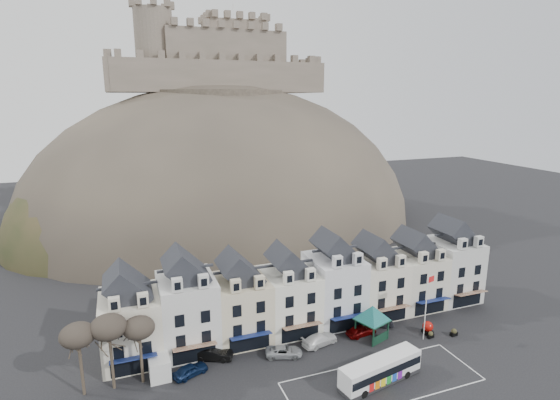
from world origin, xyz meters
The scene contains 21 objects.
ground centered at (0.00, 0.00, 0.00)m, with size 300.00×300.00×0.00m, color black.
coach_bay_markings centered at (2.00, 1.25, 0.00)m, with size 22.00×7.50×0.01m, color silver.
townhouse_terrace centered at (0.15, 15.97, 5.30)m, with size 54.40×9.35×11.80m.
castle_hill centered at (1.25, 68.95, 0.11)m, with size 100.00×76.00×68.00m.
castle centered at (0.51, 75.93, 40.19)m, with size 50.20×22.20×22.00m.
tree_left_far centered at (-29.00, 10.50, 6.90)m, with size 3.61×3.61×8.24m.
tree_left_mid centered at (-26.00, 10.50, 7.24)m, with size 3.78×3.78×8.64m.
tree_left_near centered at (-23.00, 10.50, 6.55)m, with size 3.43×3.43×7.84m.
bus centered at (1.66, 1.27, 1.60)m, with size 10.49×4.23×2.89m.
bus_shelter centered at (5.68, 9.50, 3.57)m, with size 6.85×6.85×4.60m.
red_buoy centered at (13.36, 7.86, 0.88)m, with size 1.39×1.39×1.72m.
flagpole centered at (12.01, 6.87, 5.10)m, with size 1.26×0.39×8.93m.
white_van centered at (-21.18, 11.88, 1.20)m, with size 2.38×5.28×2.39m.
planter_west centered at (16.28, 6.17, 0.48)m, with size 1.04×0.70×1.00m.
planter_east centered at (13.00, 6.80, 0.44)m, with size 0.98×0.64×0.92m.
car_navy centered at (-17.86, 9.79, 0.70)m, with size 1.65×4.10×1.40m, color #0C1B3C.
car_black centered at (-14.80, 12.00, 0.78)m, with size 1.64×4.71×1.55m, color black.
car_silver centered at (-6.55, 9.63, 0.63)m, with size 2.09×4.45×1.26m, color #9EA2A6.
car_white centered at (-1.33, 10.46, 0.72)m, with size 2.01×4.95×1.44m, color white.
car_maroon centered at (4.80, 10.56, 0.71)m, with size 1.68×4.18×1.43m, color #5C0505.
car_charcoal centered at (7.91, 12.00, 0.78)m, with size 1.65×4.72×1.56m, color black.
Camera 1 is at (-23.60, -34.73, 30.80)m, focal length 28.00 mm.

